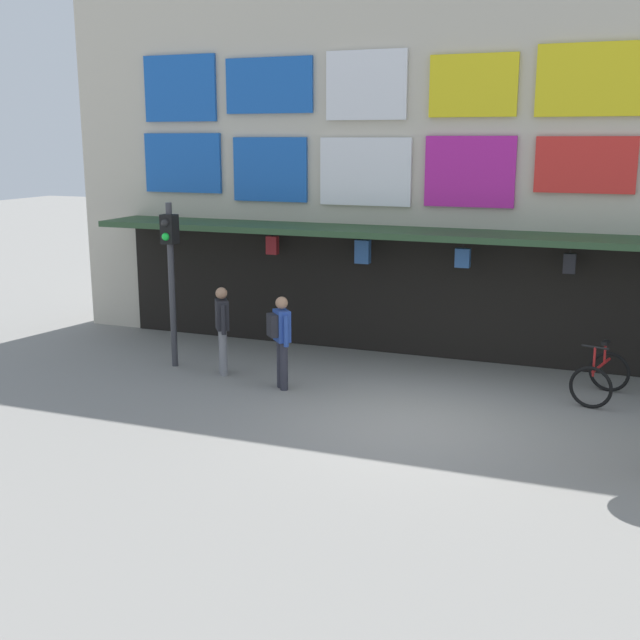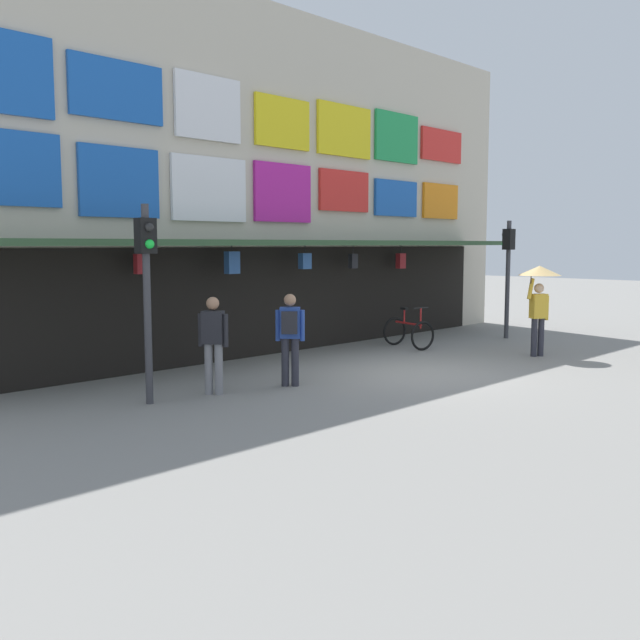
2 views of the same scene
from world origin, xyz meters
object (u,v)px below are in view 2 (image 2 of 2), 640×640
Objects in this scene: traffic_light_near at (147,271)px; pedestrian_in_green at (290,333)px; traffic_light_far at (508,260)px; bicycle_parked at (408,332)px; pedestrian_with_umbrella at (539,285)px; pedestrian_in_yellow at (213,340)px.

pedestrian_in_green is (2.55, -0.59, -1.16)m from traffic_light_near.
traffic_light_near is 1.00× the size of traffic_light_far.
traffic_light_far is (11.23, 0.02, 0.00)m from traffic_light_near.
traffic_light_near reaches higher than bicycle_parked.
traffic_light_near is 1.90× the size of pedestrian_in_green.
traffic_light_far reaches higher than pedestrian_in_green.
pedestrian_in_green is (-5.34, -1.41, 0.59)m from bicycle_parked.
bicycle_parked is 0.62× the size of pedestrian_with_umbrella.
traffic_light_near and traffic_light_far have the same top height.
traffic_light_near is 2.47× the size of bicycle_parked.
traffic_light_near is 8.13m from bicycle_parked.
traffic_light_far is 3.85m from bicycle_parked.
bicycle_parked is at bearing 166.49° from traffic_light_far.
bicycle_parked is at bearing 5.93° from traffic_light_near.
pedestrian_in_green is at bearing -176.00° from traffic_light_far.
pedestrian_with_umbrella reaches higher than pedestrian_in_yellow.
traffic_light_far is at bearing -13.51° from bicycle_parked.
traffic_light_near reaches higher than pedestrian_in_yellow.
traffic_light_far is at bearing 0.10° from traffic_light_near.
traffic_light_far is 10.14m from pedestrian_in_yellow.
traffic_light_near is at bearing -174.07° from bicycle_parked.
pedestrian_in_yellow is at bearing -178.99° from traffic_light_far.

